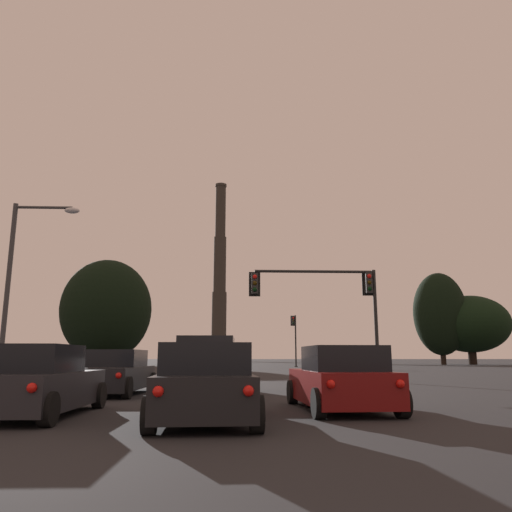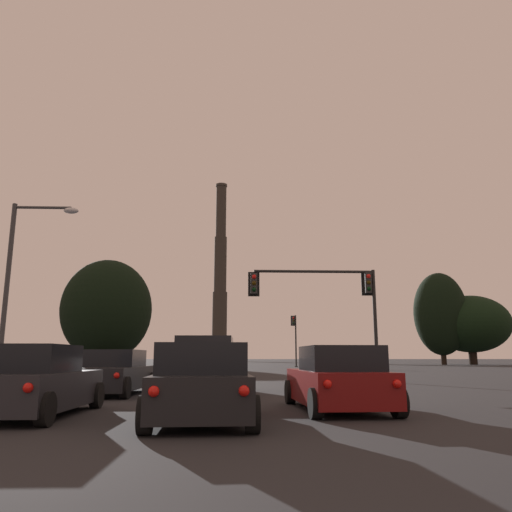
{
  "view_description": "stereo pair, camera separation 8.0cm",
  "coord_description": "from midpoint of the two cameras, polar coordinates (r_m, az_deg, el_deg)",
  "views": [
    {
      "loc": [
        0.77,
        -0.47,
        1.19
      ],
      "look_at": [
        2.89,
        48.13,
        11.07
      ],
      "focal_mm": 35.0,
      "sensor_mm": 36.0,
      "label": 1
    },
    {
      "loc": [
        0.85,
        -0.47,
        1.19
      ],
      "look_at": [
        2.89,
        48.13,
        11.07
      ],
      "focal_mm": 35.0,
      "sensor_mm": 36.0,
      "label": 2
    }
  ],
  "objects": [
    {
      "name": "hatchback_center_lane_second",
      "position": [
        9.77,
        -6.05,
        -14.49
      ],
      "size": [
        2.06,
        4.17,
        1.44
      ],
      "rotation": [
        0.0,
        0.0,
        0.04
      ],
      "color": "black",
      "rests_on": "ground_plane"
    },
    {
      "name": "traffic_light_overhead_right",
      "position": [
        25.51,
        8.55,
        -4.35
      ],
      "size": [
        6.58,
        0.5,
        5.56
      ],
      "color": "black",
      "rests_on": "ground_plane"
    },
    {
      "name": "treeline_far_right",
      "position": [
        84.37,
        20.27,
        -6.21
      ],
      "size": [
        8.28,
        7.45,
        14.4
      ],
      "color": "black",
      "rests_on": "ground_plane"
    },
    {
      "name": "hatchback_left_lane_second",
      "position": [
        11.46,
        -24.04,
        -13.14
      ],
      "size": [
        1.92,
        4.11,
        1.44
      ],
      "rotation": [
        0.0,
        0.0,
        -0.01
      ],
      "color": "#232328",
      "rests_on": "ground_plane"
    },
    {
      "name": "hatchback_right_lane_second",
      "position": [
        11.9,
        9.43,
        -13.85
      ],
      "size": [
        2.07,
        4.17,
        1.44
      ],
      "rotation": [
        0.0,
        0.0,
        0.04
      ],
      "color": "maroon",
      "rests_on": "ground_plane"
    },
    {
      "name": "treeline_center_left",
      "position": [
        87.05,
        23.21,
        -7.15
      ],
      "size": [
        12.59,
        11.33,
        10.87
      ],
      "color": "black",
      "rests_on": "ground_plane"
    },
    {
      "name": "street_lamp",
      "position": [
        23.21,
        -25.43,
        -1.54
      ],
      "size": [
        2.83,
        0.36,
        7.68
      ],
      "color": "#38383A",
      "rests_on": "ground_plane"
    },
    {
      "name": "smokestack",
      "position": [
        148.62,
        -4.21,
        -3.78
      ],
      "size": [
        6.87,
        6.87,
        53.63
      ],
      "color": "#2B2722",
      "rests_on": "ground_plane"
    },
    {
      "name": "sedan_left_lane_front",
      "position": [
        17.41,
        -15.98,
        -12.76
      ],
      "size": [
        2.09,
        4.74,
        1.43
      ],
      "rotation": [
        0.0,
        0.0,
        -0.02
      ],
      "color": "black",
      "rests_on": "ground_plane"
    },
    {
      "name": "traffic_light_far_right",
      "position": [
        62.44,
        4.39,
        -8.75
      ],
      "size": [
        0.78,
        0.5,
        6.29
      ],
      "color": "black",
      "rests_on": "ground_plane"
    },
    {
      "name": "treeline_left_mid",
      "position": [
        77.23,
        -16.78,
        -5.91
      ],
      "size": [
        13.18,
        11.86,
        15.47
      ],
      "color": "black",
      "rests_on": "ground_plane"
    },
    {
      "name": "suv_center_lane_front",
      "position": [
        17.24,
        -5.75,
        -12.39
      ],
      "size": [
        2.19,
        4.94,
        1.86
      ],
      "rotation": [
        0.0,
        0.0,
        -0.02
      ],
      "color": "#4C4F54",
      "rests_on": "ground_plane"
    }
  ]
}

